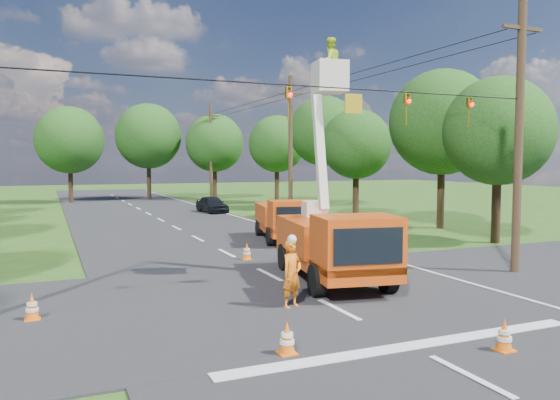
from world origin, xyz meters
name	(u,v)px	position (x,y,z in m)	size (l,w,h in m)	color
ground	(177,229)	(0.00, 20.00, 0.00)	(140.00, 140.00, 0.00)	#254E17
road_main	(177,229)	(0.00, 20.00, 0.00)	(12.00, 100.00, 0.06)	black
road_cross	(306,295)	(0.00, 2.00, 0.00)	(56.00, 10.00, 0.07)	black
stop_bar	(411,348)	(0.00, -3.20, 0.00)	(9.00, 0.45, 0.02)	silver
edge_line	(262,224)	(5.60, 20.00, 0.00)	(0.12, 90.00, 0.02)	silver
bucket_truck	(333,231)	(1.62, 3.25, 1.72)	(3.54, 6.86, 8.24)	#D5440F
second_truck	(285,219)	(3.97, 12.66, 1.15)	(3.39, 6.21, 2.20)	#D5440F
ground_worker	(292,274)	(-1.02, 0.81, 0.95)	(0.69, 0.45, 1.90)	#FF9C15
distant_car	(212,204)	(4.91, 29.27, 0.68)	(1.60, 3.99, 1.36)	black
traffic_cone_0	(287,339)	(-2.66, -2.55, 0.36)	(0.38, 0.38, 0.71)	orange
traffic_cone_1	(504,335)	(1.68, -4.18, 0.36)	(0.38, 0.38, 0.71)	orange
traffic_cone_2	(247,252)	(0.31, 8.23, 0.36)	(0.38, 0.38, 0.71)	orange
traffic_cone_3	(290,241)	(3.22, 10.33, 0.36)	(0.38, 0.38, 0.71)	orange
traffic_cone_4	(32,307)	(-7.63, 2.28, 0.36)	(0.38, 0.38, 0.71)	orange
traffic_cone_6	(261,225)	(4.34, 17.02, 0.36)	(0.38, 0.38, 0.71)	orange
pole_right_near	(519,132)	(8.50, 2.00, 5.11)	(1.80, 0.30, 10.00)	#4C3823
pole_right_mid	(291,147)	(8.50, 22.00, 5.11)	(1.80, 0.30, 10.00)	#4C3823
pole_right_far	(211,152)	(8.50, 42.00, 5.11)	(1.80, 0.30, 10.00)	#4C3823
signal_span	(371,103)	(2.23, 1.99, 5.88)	(18.00, 0.29, 1.07)	black
tree_right_a	(498,131)	(13.50, 8.00, 5.56)	(5.40, 5.40, 8.28)	#382616
tree_right_b	(442,123)	(15.00, 14.00, 6.43)	(6.40, 6.40, 9.65)	#382616
tree_right_c	(356,144)	(13.20, 21.00, 5.31)	(5.00, 5.00, 7.83)	#382616
tree_right_d	(324,131)	(14.80, 29.00, 6.68)	(6.00, 6.00, 9.70)	#382616
tree_right_e	(277,144)	(13.80, 37.00, 5.81)	(5.60, 5.60, 8.63)	#382616
tree_far_a	(70,140)	(-5.00, 45.00, 6.19)	(6.60, 6.60, 9.50)	#382616
tree_far_b	(148,136)	(3.00, 47.00, 6.81)	(7.00, 7.00, 10.32)	#382616
tree_far_c	(215,143)	(9.50, 44.00, 6.06)	(6.20, 6.20, 9.18)	#382616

